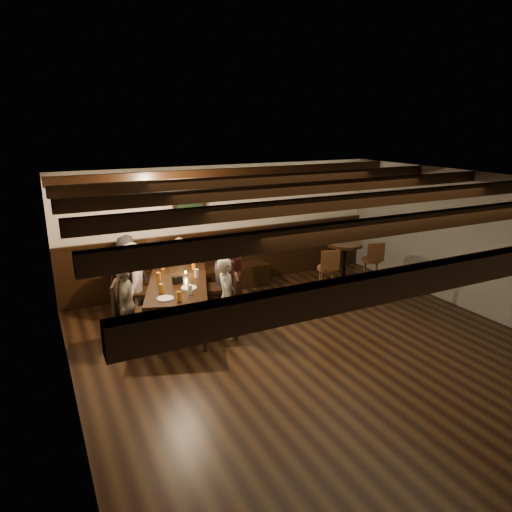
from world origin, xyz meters
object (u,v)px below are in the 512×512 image
person_bench_right (230,272)px  bar_stool_right (370,278)px  dining_table (178,286)px  chair_right_near (222,296)px  person_left_far (126,304)px  bar_stool_left (327,288)px  person_right_near (224,279)px  person_right_far (227,297)px  chair_left_far (129,323)px  person_left_near (133,281)px  chair_left_near (137,301)px  chair_right_far (226,318)px  person_bench_centre (180,270)px  person_bench_left (128,272)px  high_top_table (344,264)px

person_bench_right → bar_stool_right: (2.34, -1.05, -0.17)m
dining_table → chair_right_near: bearing=32.0°
person_left_far → bar_stool_left: 3.37m
person_right_near → person_right_far: person_right_far is taller
chair_left_far → person_left_near: person_left_near is taller
chair_left_near → person_left_near: 0.36m
person_left_far → person_right_near: (1.71, 0.36, 0.02)m
dining_table → chair_right_far: bearing=-32.0°
bar_stool_left → bar_stool_right: bearing=24.4°
person_bench_centre → bar_stool_right: person_bench_centre is taller
dining_table → person_bench_centre: size_ratio=1.78×
chair_right_near → bar_stool_right: bearing=-85.2°
person_bench_centre → person_left_far: bearing=63.4°
dining_table → chair_left_near: bearing=148.0°
dining_table → person_bench_right: person_bench_right is taller
chair_right_near → person_bench_left: size_ratio=0.73×
chair_left_near → person_right_far: (1.09, -1.33, 0.34)m
chair_left_near → high_top_table: (3.52, -1.00, 0.45)m
dining_table → chair_left_far: bearing=-148.0°
dining_table → person_right_near: bearing=31.0°
person_bench_centre → person_right_far: bearing=116.6°
person_left_far → person_right_far: bearing=90.0°
chair_right_near → high_top_table: 2.27m
dining_table → person_bench_left: size_ratio=1.65×
chair_left_far → person_left_far: size_ratio=0.78×
bar_stool_right → person_left_near: bearing=-179.6°
person_bench_left → person_bench_right: person_bench_left is taller
chair_left_near → dining_table: bearing=58.0°
dining_table → bar_stool_left: bearing=6.8°
chair_left_far → chair_right_far: 1.44m
chair_left_near → person_left_far: bearing=-1.9°
person_right_near → high_top_table: size_ratio=1.10×
chair_left_far → person_bench_right: person_bench_right is taller
dining_table → person_bench_left: 1.27m
person_left_near → bar_stool_right: (4.05, -1.16, -0.22)m
person_bench_right → bar_stool_left: size_ratio=1.04×
chair_right_near → person_left_far: person_left_far is taller
chair_left_far → chair_right_near: chair_right_near is taller
dining_table → person_right_near: size_ratio=1.77×
chair_right_far → person_right_near: person_right_near is taller
chair_right_far → person_bench_right: 1.39m
chair_right_near → person_right_far: 0.96m
person_bench_left → bar_stool_right: (4.04, -1.64, -0.24)m
chair_right_near → person_left_near: (-1.39, 0.48, 0.35)m
chair_right_near → person_bench_centre: person_bench_centre is taller
person_bench_right → person_bench_centre: bearing=-9.5°
chair_right_near → bar_stool_left: (1.66, -0.73, 0.13)m
chair_left_far → person_left_far: 0.31m
chair_right_far → person_left_near: 1.76m
dining_table → person_left_near: person_left_near is taller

